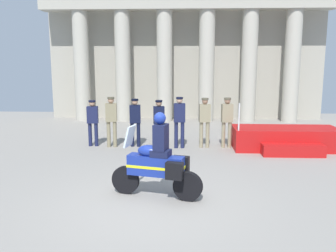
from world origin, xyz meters
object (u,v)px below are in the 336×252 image
Objects in this scene: officer_in_row_5 at (205,118)px; officer_in_row_3 at (159,120)px; officer_in_row_6 at (227,118)px; motorcycle_with_rider at (159,162)px; reviewing_stand at (286,139)px; officer_in_row_4 at (179,118)px; officer_in_row_2 at (135,119)px; officer_in_row_0 at (93,119)px; officer_in_row_1 at (111,118)px.

officer_in_row_3 is at bearing -5.70° from officer_in_row_5.
officer_in_row_6 reaches higher than officer_in_row_5.
reviewing_stand is at bearing -116.39° from motorcycle_with_rider.
motorcycle_with_rider reaches higher than officer_in_row_4.
officer_in_row_5 is at bearing -90.11° from motorcycle_with_rider.
officer_in_row_2 is at bearing -61.87° from motorcycle_with_rider.
officer_in_row_0 is (-6.68, 0.22, 0.61)m from reviewing_stand.
officer_in_row_5 is (3.24, 0.07, -0.01)m from officer_in_row_1.
officer_in_row_6 is at bearing 174.32° from officer_in_row_1.
officer_in_row_1 is (0.69, -0.12, 0.08)m from officer_in_row_0.
officer_in_row_1 is at bearing -5.68° from officer_in_row_6.
officer_in_row_1 is at bearing -52.67° from motorcycle_with_rider.
officer_in_row_2 reaches higher than officer_in_row_3.
motorcycle_with_rider is (-1.25, -4.79, -0.23)m from officer_in_row_5.
officer_in_row_5 is at bearing -4.93° from officer_in_row_6.
officer_in_row_1 is 1.01× the size of officer_in_row_6.
officer_in_row_1 is at bearing 163.06° from officer_in_row_0.
officer_in_row_4 is at bearing 0.49° from officer_in_row_5.
reviewing_stand is at bearing 171.19° from officer_in_row_3.
officer_in_row_2 is 3.19m from officer_in_row_6.
officer_in_row_1 is 1.66m from officer_in_row_3.
reviewing_stand is 2.11m from officer_in_row_6.
motorcycle_with_rider is at bearing 86.91° from officer_in_row_3.
officer_in_row_6 is (4.01, 0.10, -0.01)m from officer_in_row_1.
motorcycle_with_rider is at bearing 60.19° from officer_in_row_6.
officer_in_row_4 is 1.02× the size of officer_in_row_5.
officer_in_row_6 is (0.77, 0.03, 0.01)m from officer_in_row_5.
reviewing_stand is at bearing 169.41° from officer_in_row_5.
officer_in_row_3 reaches higher than reviewing_stand.
officer_in_row_5 is (0.87, 0.12, -0.02)m from officer_in_row_4.
officer_in_row_6 is 5.23m from motorcycle_with_rider.
officer_in_row_5 reaches higher than officer_in_row_2.
officer_in_row_6 is at bearing 172.65° from officer_in_row_0.
officer_in_row_5 is at bearing 176.49° from reviewing_stand.
officer_in_row_2 is at bearing -8.09° from officer_in_row_5.
officer_in_row_4 reaches higher than officer_in_row_0.
officer_in_row_0 is 5.54m from motorcycle_with_rider.
officer_in_row_1 is 2.37m from officer_in_row_4.
officer_in_row_3 is at bearing -13.32° from officer_in_row_4.
officer_in_row_2 is 0.95× the size of officer_in_row_4.
officer_in_row_1 reaches higher than reviewing_stand.
officer_in_row_1 is 1.01× the size of officer_in_row_5.
officer_in_row_0 is at bearing -7.82° from officer_in_row_5.
officer_in_row_0 is at bearing -16.94° from officer_in_row_1.
officer_in_row_5 reaches higher than officer_in_row_3.
officer_in_row_4 is (3.06, -0.17, 0.09)m from officer_in_row_0.
officer_in_row_0 is 4.70m from officer_in_row_6.
motorcycle_with_rider is at bearing 96.54° from officer_in_row_2.
officer_in_row_0 is at bearing -46.55° from motorcycle_with_rider.
officer_in_row_5 is (3.93, -0.05, 0.06)m from officer_in_row_0.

